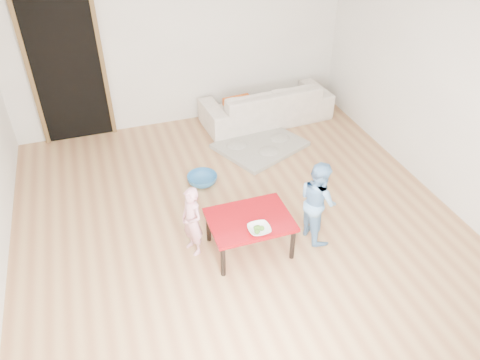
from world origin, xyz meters
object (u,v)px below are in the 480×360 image
bowl (259,229)px  sofa (267,104)px  red_table (250,234)px  basin (202,180)px  child_blue (318,201)px  child_pink (192,222)px

bowl → sofa: bearing=67.3°
red_table → basin: bearing=97.6°
child_blue → basin: child_blue is taller
sofa → basin: (-1.39, -1.32, -0.23)m
bowl → child_pink: (-0.59, 0.39, -0.05)m
red_table → basin: red_table is taller
red_table → child_pink: (-0.57, 0.17, 0.19)m
bowl → child_pink: 0.71m
child_blue → basin: bearing=30.0°
basin → red_table: bearing=-82.4°
child_pink → red_table: bearing=51.9°
bowl → child_pink: bearing=146.9°
child_pink → basin: 1.26m
basin → child_blue: bearing=-55.0°
basin → sofa: bearing=43.4°
child_pink → child_blue: child_blue is taller
basin → child_pink: bearing=-109.1°
red_table → basin: 1.34m
red_table → child_pink: 0.63m
red_table → bowl: (0.02, -0.22, 0.24)m
sofa → red_table: bearing=61.2°
child_pink → child_blue: (1.33, -0.19, 0.08)m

